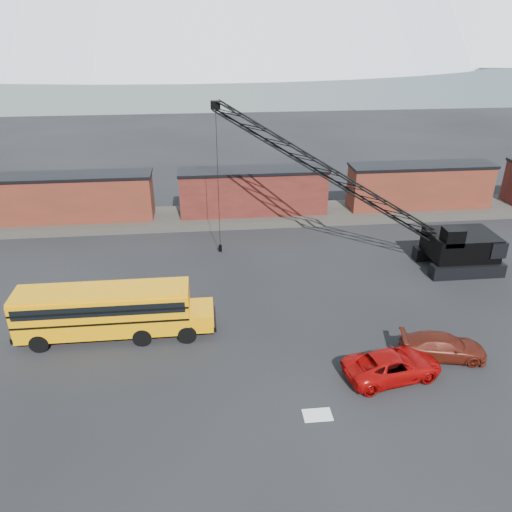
{
  "coord_description": "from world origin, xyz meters",
  "views": [
    {
      "loc": [
        -4.38,
        -21.96,
        17.44
      ],
      "look_at": [
        -1.25,
        7.77,
        3.0
      ],
      "focal_mm": 35.0,
      "sensor_mm": 36.0,
      "label": 1
    }
  ],
  "objects_px": {
    "school_bus": "(110,310)",
    "crawler_crane": "(333,176)",
    "maroon_suv": "(443,346)",
    "red_pickup": "(392,365)"
  },
  "relations": [
    {
      "from": "school_bus",
      "to": "crawler_crane",
      "type": "bearing_deg",
      "value": 30.25
    },
    {
      "from": "maroon_suv",
      "to": "crawler_crane",
      "type": "xyz_separation_m",
      "value": [
        -3.49,
        12.95,
        6.16
      ]
    },
    {
      "from": "school_bus",
      "to": "maroon_suv",
      "type": "relative_size",
      "value": 2.45
    },
    {
      "from": "red_pickup",
      "to": "crawler_crane",
      "type": "height_order",
      "value": "crawler_crane"
    },
    {
      "from": "red_pickup",
      "to": "maroon_suv",
      "type": "relative_size",
      "value": 1.11
    },
    {
      "from": "school_bus",
      "to": "red_pickup",
      "type": "height_order",
      "value": "school_bus"
    },
    {
      "from": "red_pickup",
      "to": "maroon_suv",
      "type": "xyz_separation_m",
      "value": [
        3.43,
        1.36,
        -0.04
      ]
    },
    {
      "from": "crawler_crane",
      "to": "maroon_suv",
      "type": "bearing_deg",
      "value": -74.94
    },
    {
      "from": "school_bus",
      "to": "red_pickup",
      "type": "distance_m",
      "value": 16.31
    },
    {
      "from": "school_bus",
      "to": "red_pickup",
      "type": "bearing_deg",
      "value": -19.35
    }
  ]
}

